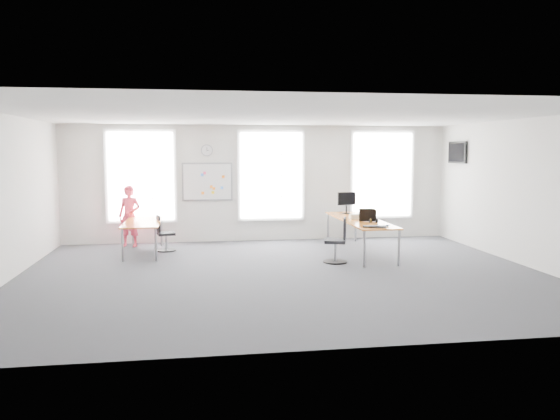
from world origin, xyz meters
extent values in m
plane|color=#242428|center=(0.00, 0.00, 0.00)|extent=(10.00, 10.00, 0.00)
plane|color=silver|center=(0.00, 0.00, 3.00)|extent=(10.00, 10.00, 0.00)
plane|color=silver|center=(0.00, 4.00, 1.50)|extent=(10.00, 0.00, 10.00)
plane|color=silver|center=(0.00, -4.00, 1.50)|extent=(10.00, 0.00, 10.00)
plane|color=silver|center=(-5.00, 0.00, 1.50)|extent=(0.00, 10.00, 10.00)
plane|color=silver|center=(5.00, 0.00, 1.50)|extent=(0.00, 10.00, 10.00)
cube|color=white|center=(-3.00, 3.97, 1.70)|extent=(1.60, 0.06, 2.20)
cube|color=white|center=(0.30, 3.97, 1.70)|extent=(1.60, 0.06, 2.20)
cube|color=white|center=(3.30, 3.97, 1.70)|extent=(1.60, 0.06, 2.20)
cube|color=#B66E28|center=(2.07, 1.90, 0.76)|extent=(0.85, 3.20, 0.03)
cylinder|color=gray|center=(1.70, 0.36, 0.37)|extent=(0.05, 0.05, 0.75)
cylinder|color=gray|center=(2.43, 0.36, 0.37)|extent=(0.05, 0.05, 0.75)
cylinder|color=gray|center=(1.70, 3.44, 0.37)|extent=(0.05, 0.05, 0.75)
cylinder|color=gray|center=(2.43, 3.44, 0.37)|extent=(0.05, 0.05, 0.75)
cube|color=#B66E28|center=(-2.85, 2.59, 0.72)|extent=(0.81, 2.02, 0.03)
cylinder|color=gray|center=(-3.19, 1.64, 0.35)|extent=(0.05, 0.05, 0.71)
cylinder|color=gray|center=(-2.50, 1.64, 0.35)|extent=(0.05, 0.05, 0.71)
cylinder|color=gray|center=(-3.19, 3.54, 0.35)|extent=(0.05, 0.05, 0.71)
cylinder|color=gray|center=(-2.50, 3.54, 0.35)|extent=(0.05, 0.05, 0.71)
cylinder|color=black|center=(1.24, 0.91, 0.01)|extent=(0.51, 0.51, 0.03)
cylinder|color=gray|center=(1.24, 0.91, 0.23)|extent=(0.06, 0.06, 0.41)
cube|color=black|center=(1.24, 0.91, 0.46)|extent=(0.54, 0.54, 0.07)
cube|color=black|center=(1.43, 0.85, 0.73)|extent=(0.17, 0.41, 0.44)
cylinder|color=black|center=(-2.35, 2.81, 0.01)|extent=(0.45, 0.45, 0.03)
cylinder|color=gray|center=(-2.35, 2.81, 0.21)|extent=(0.05, 0.05, 0.36)
cube|color=black|center=(-2.35, 2.81, 0.41)|extent=(0.46, 0.46, 0.06)
cube|color=black|center=(-2.52, 2.78, 0.65)|extent=(0.12, 0.36, 0.39)
imported|color=#EE3A54|center=(-3.26, 3.55, 0.75)|extent=(0.63, 0.50, 1.50)
cube|color=silver|center=(-1.35, 3.97, 1.55)|extent=(1.20, 0.03, 0.90)
cylinder|color=gray|center=(-1.35, 3.97, 2.35)|extent=(0.30, 0.04, 0.30)
cube|color=black|center=(4.95, 3.00, 2.30)|extent=(0.06, 0.90, 0.55)
cube|color=black|center=(1.98, 0.56, 0.79)|extent=(0.51, 0.32, 0.02)
ellipsoid|color=black|center=(2.27, 0.63, 0.80)|extent=(0.08, 0.12, 0.05)
cylinder|color=black|center=(2.17, 0.90, 0.78)|extent=(0.08, 0.08, 0.01)
cylinder|color=black|center=(2.11, 1.25, 0.83)|extent=(0.04, 0.09, 0.09)
cylinder|color=black|center=(2.25, 1.25, 0.83)|extent=(0.04, 0.09, 0.09)
cylinder|color=gold|center=(2.11, 1.25, 0.83)|extent=(0.01, 0.10, 0.10)
cube|color=black|center=(2.18, 1.25, 0.88)|extent=(0.17, 0.02, 0.02)
cube|color=black|center=(2.11, 1.51, 0.92)|extent=(0.36, 0.16, 0.29)
cube|color=#E6481A|center=(2.11, 1.43, 0.91)|extent=(0.34, 0.17, 0.26)
cube|color=black|center=(2.11, 1.41, 0.92)|extent=(0.36, 0.18, 0.28)
cube|color=beige|center=(2.01, 2.00, 0.83)|extent=(0.30, 0.23, 0.10)
cylinder|color=black|center=(2.06, 3.02, 0.79)|extent=(0.20, 0.20, 0.02)
cylinder|color=black|center=(2.06, 3.02, 0.89)|extent=(0.04, 0.04, 0.20)
cube|color=black|center=(2.06, 3.01, 1.16)|extent=(0.48, 0.12, 0.32)
cube|color=black|center=(2.06, 2.99, 1.16)|extent=(0.44, 0.08, 0.29)
camera|label=1|loc=(-1.61, -10.08, 2.35)|focal=35.00mm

